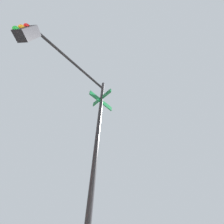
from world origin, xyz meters
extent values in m
cylinder|color=black|center=(-6.84, -7.04, 2.98)|extent=(0.12, 0.12, 5.96)
cylinder|color=black|center=(-5.93, -5.96, 5.56)|extent=(1.89, 2.21, 0.09)
cube|color=black|center=(-5.02, -4.89, 5.11)|extent=(0.28, 0.28, 0.80)
sphere|color=red|center=(-4.92, -4.77, 5.36)|extent=(0.18, 0.18, 0.18)
sphere|color=orange|center=(-4.92, -4.77, 5.11)|extent=(0.18, 0.18, 0.18)
sphere|color=green|center=(-4.92, -4.77, 4.86)|extent=(0.18, 0.18, 0.18)
cube|color=#0F5128|center=(-6.84, -7.04, 4.67)|extent=(0.74, 0.86, 0.20)
cube|color=#0F5128|center=(-6.84, -7.04, 4.89)|extent=(0.79, 0.68, 0.20)
camera|label=1|loc=(-7.38, -4.41, 1.32)|focal=18.26mm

